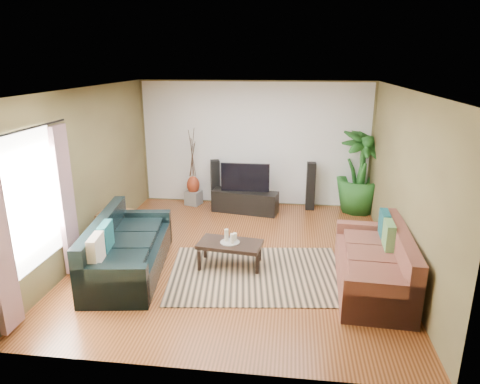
% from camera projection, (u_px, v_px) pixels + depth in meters
% --- Properties ---
extents(floor, '(5.50, 5.50, 0.00)m').
position_uv_depth(floor, '(239.00, 256.00, 7.09)').
color(floor, brown).
rests_on(floor, ground).
extents(ceiling, '(5.50, 5.50, 0.00)m').
position_uv_depth(ceiling, '(238.00, 89.00, 6.29)').
color(ceiling, white).
rests_on(ceiling, ground).
extents(wall_back, '(5.00, 0.00, 5.00)m').
position_uv_depth(wall_back, '(254.00, 144.00, 9.29)').
color(wall_back, brown).
rests_on(wall_back, ground).
extents(wall_front, '(5.00, 0.00, 5.00)m').
position_uv_depth(wall_front, '(202.00, 253.00, 4.08)').
color(wall_front, brown).
rests_on(wall_front, ground).
extents(wall_left, '(0.00, 5.50, 5.50)m').
position_uv_depth(wall_left, '(87.00, 173.00, 6.98)').
color(wall_left, brown).
rests_on(wall_left, ground).
extents(wall_right, '(0.00, 5.50, 5.50)m').
position_uv_depth(wall_right, '(404.00, 183.00, 6.40)').
color(wall_right, brown).
rests_on(wall_right, ground).
extents(backwall_panel, '(4.90, 0.00, 4.90)m').
position_uv_depth(backwall_panel, '(254.00, 144.00, 9.29)').
color(backwall_panel, white).
rests_on(backwall_panel, ground).
extents(window_pane, '(0.00, 1.80, 1.80)m').
position_uv_depth(window_pane, '(30.00, 200.00, 5.45)').
color(window_pane, white).
rests_on(window_pane, ground).
extents(curtain_far, '(0.08, 0.35, 2.20)m').
position_uv_depth(curtain_far, '(66.00, 201.00, 6.23)').
color(curtain_far, gray).
rests_on(curtain_far, ground).
extents(curtain_rod, '(0.03, 1.90, 0.03)m').
position_uv_depth(curtain_rod, '(23.00, 130.00, 5.18)').
color(curtain_rod, black).
rests_on(curtain_rod, ground).
extents(sofa_left, '(1.25, 2.34, 0.85)m').
position_uv_depth(sofa_left, '(129.00, 245.00, 6.48)').
color(sofa_left, black).
rests_on(sofa_left, floor).
extents(sofa_right, '(1.04, 2.11, 0.85)m').
position_uv_depth(sofa_right, '(373.00, 259.00, 6.03)').
color(sofa_right, brown).
rests_on(sofa_right, floor).
extents(area_rug, '(2.82, 2.15, 0.01)m').
position_uv_depth(area_rug, '(257.00, 274.00, 6.48)').
color(area_rug, tan).
rests_on(area_rug, floor).
extents(coffee_table, '(1.03, 0.65, 0.40)m').
position_uv_depth(coffee_table, '(230.00, 254.00, 6.70)').
color(coffee_table, black).
rests_on(coffee_table, floor).
extents(candle_tray, '(0.30, 0.30, 0.01)m').
position_uv_depth(candle_tray, '(230.00, 242.00, 6.64)').
color(candle_tray, gray).
rests_on(candle_tray, coffee_table).
extents(candle_tall, '(0.06, 0.06, 0.19)m').
position_uv_depth(candle_tall, '(226.00, 235.00, 6.64)').
color(candle_tall, beige).
rests_on(candle_tall, candle_tray).
extents(candle_mid, '(0.06, 0.06, 0.15)m').
position_uv_depth(candle_mid, '(232.00, 238.00, 6.57)').
color(candle_mid, '#F3EACD').
rests_on(candle_mid, candle_tray).
extents(candle_short, '(0.06, 0.06, 0.12)m').
position_uv_depth(candle_short, '(235.00, 237.00, 6.66)').
color(candle_short, silver).
rests_on(candle_short, candle_tray).
extents(tv_stand, '(1.43, 0.65, 0.46)m').
position_uv_depth(tv_stand, '(245.00, 202.00, 9.06)').
color(tv_stand, black).
rests_on(tv_stand, floor).
extents(television, '(1.01, 0.06, 0.60)m').
position_uv_depth(television, '(245.00, 177.00, 8.92)').
color(television, black).
rests_on(television, tv_stand).
extents(speaker_left, '(0.24, 0.25, 1.03)m').
position_uv_depth(speaker_left, '(215.00, 183.00, 9.41)').
color(speaker_left, black).
rests_on(speaker_left, floor).
extents(speaker_right, '(0.19, 0.21, 1.03)m').
position_uv_depth(speaker_right, '(311.00, 186.00, 9.16)').
color(speaker_right, black).
rests_on(speaker_right, floor).
extents(potted_plant, '(1.34, 1.34, 1.75)m').
position_uv_depth(potted_plant, '(360.00, 171.00, 8.94)').
color(potted_plant, '#1D541C').
rests_on(potted_plant, floor).
extents(plant_pot, '(0.32, 0.32, 0.25)m').
position_uv_depth(plant_pot, '(357.00, 205.00, 9.16)').
color(plant_pot, black).
rests_on(plant_pot, floor).
extents(pedestal, '(0.39, 0.39, 0.31)m').
position_uv_depth(pedestal, '(194.00, 198.00, 9.57)').
color(pedestal, gray).
rests_on(pedestal, floor).
extents(vase, '(0.28, 0.28, 0.40)m').
position_uv_depth(vase, '(193.00, 185.00, 9.48)').
color(vase, maroon).
rests_on(vase, pedestal).
extents(side_table, '(0.63, 0.63, 0.56)m').
position_uv_depth(side_table, '(115.00, 227.00, 7.56)').
color(side_table, brown).
rests_on(side_table, floor).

